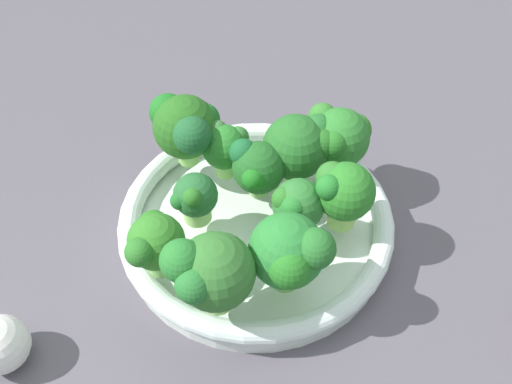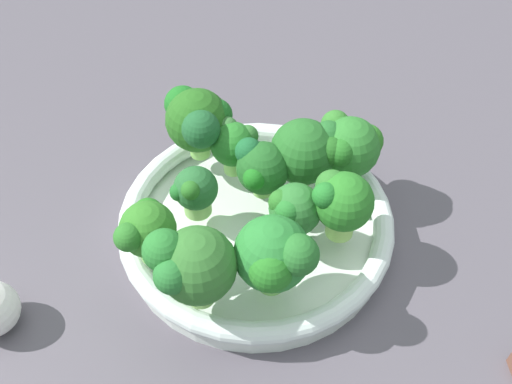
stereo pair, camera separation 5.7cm
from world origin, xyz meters
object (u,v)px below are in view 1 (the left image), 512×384
Objects in this scene: broccoli_floret_3 at (290,253)px; garlic_bulb at (0,344)px; broccoli_floret_4 at (225,146)px; broccoli_floret_9 at (257,167)px; broccoli_floret_2 at (343,193)px; broccoli_floret_1 at (210,272)px; broccoli_floret_0 at (298,203)px; broccoli_floret_7 at (195,198)px; broccoli_floret_10 at (339,136)px; bowl at (256,224)px; broccoli_floret_8 at (185,126)px; broccoli_floret_6 at (299,146)px; broccoli_floret_5 at (155,242)px.

garlic_bulb is at bearing -174.93° from broccoli_floret_3.
broccoli_floret_9 reaches higher than broccoli_floret_4.
broccoli_floret_3 reaches higher than broccoli_floret_2.
broccoli_floret_9 is (5.35, 12.66, -1.47)cm from broccoli_floret_1.
broccoli_floret_0 is 1.06× the size of broccoli_floret_7.
garlic_bulb is (-32.49, -16.49, -5.17)cm from broccoli_floret_10.
bowl is at bearing -98.14° from broccoli_floret_9.
broccoli_floret_8 is at bearing 127.86° from bowl.
broccoli_floret_4 reaches higher than broccoli_floret_7.
broccoli_floret_2 is 17.34cm from broccoli_floret_8.
broccoli_floret_1 is at bearing -123.93° from broccoli_floret_6.
broccoli_floret_2 reaches higher than broccoli_floret_6.
bowl is at bearing 163.52° from broccoli_floret_2.
broccoli_floret_9 is (-1.41, 11.39, -1.18)cm from broccoli_floret_3.
broccoli_floret_5 is (-9.50, -5.47, 5.76)cm from bowl.
bowl is 3.80× the size of broccoli_floret_2.
broccoli_floret_2 reaches higher than bowl.
broccoli_floret_9 is (6.57, -5.20, -1.42)cm from broccoli_floret_8.
broccoli_floret_0 is 9.74cm from broccoli_floret_7.
broccoli_floret_2 is at bearing -9.33° from broccoli_floret_7.
bowl is 3.98× the size of broccoli_floret_10.
broccoli_floret_10 is at bearing 18.12° from broccoli_floret_9.
broccoli_floret_10 is at bearing 80.12° from broccoli_floret_2.
broccoli_floret_6 reaches higher than broccoli_floret_7.
bowl is 25.73cm from garlic_bulb.
bowl is 3.29× the size of broccoli_floret_1.
broccoli_floret_9 reaches higher than broccoli_floret_0.
broccoli_floret_3 reaches higher than broccoli_floret_6.
broccoli_floret_1 is (-4.96, -9.91, 6.83)cm from bowl.
bowl is at bearing -148.53° from broccoli_floret_10.
broccoli_floret_3 is at bearing -106.22° from broccoli_floret_0.
bowl is 4.47× the size of broccoli_floret_9.
broccoli_floret_0 reaches higher than garlic_bulb.
garlic_bulb is at bearing -158.64° from broccoli_floret_5.
bowl is at bearing 29.93° from broccoli_floret_5.
broccoli_floret_7 is at bearing -159.21° from broccoli_floret_10.
broccoli_floret_6 is (14.43, 10.26, -0.01)cm from broccoli_floret_5.
broccoli_floret_3 is 0.96× the size of broccoli_floret_8.
broccoli_floret_1 is at bearing -85.02° from broccoli_floret_7.
broccoli_floret_5 reaches higher than bowl.
broccoli_floret_9 reaches higher than broccoli_floret_7.
broccoli_floret_5 is at bearing -165.78° from broccoli_floret_0.
broccoli_floret_6 is at bearing 111.95° from broccoli_floret_2.
broccoli_floret_8 is 15.56cm from broccoli_floret_10.
broccoli_floret_4 is at bearing 106.29° from broccoli_floret_3.
broccoli_floret_8 is at bearing 134.45° from broccoli_floret_0.
garlic_bulb is at bearing -141.33° from broccoli_floret_4.
broccoli_floret_5 is 1.19× the size of broccoli_floret_7.
garlic_bulb is (-23.70, -13.61, -4.73)cm from broccoli_floret_9.
broccoli_floret_2 is 0.92× the size of broccoli_floret_3.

